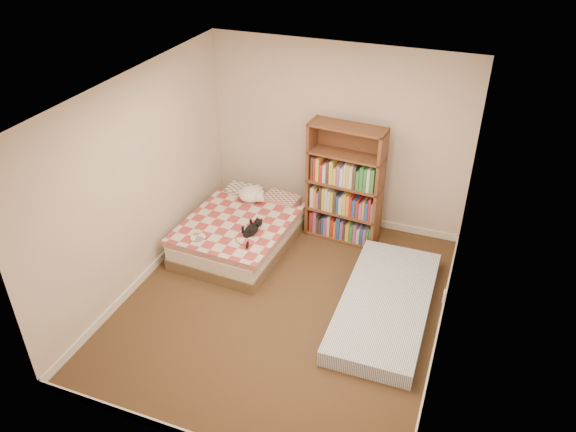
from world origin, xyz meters
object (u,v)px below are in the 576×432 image
(floor_mattress, at_px, (385,304))
(white_dog, at_px, (252,194))
(black_cat, at_px, (252,229))
(bed, at_px, (242,231))
(bookshelf, at_px, (344,198))

(floor_mattress, height_order, white_dog, white_dog)
(floor_mattress, bearing_deg, black_cat, 168.04)
(bed, distance_m, bookshelf, 1.41)
(floor_mattress, bearing_deg, bookshelf, 123.19)
(bed, distance_m, floor_mattress, 2.17)
(bookshelf, distance_m, black_cat, 1.32)
(bed, bearing_deg, white_dog, 99.24)
(white_dog, bearing_deg, bed, -105.36)
(bed, bearing_deg, floor_mattress, -14.36)
(bookshelf, height_order, white_dog, bookshelf)
(bed, bearing_deg, black_cat, -42.61)
(floor_mattress, bearing_deg, white_dog, 152.00)
(bookshelf, xyz_separation_m, floor_mattress, (0.88, -1.31, -0.49))
(bookshelf, xyz_separation_m, black_cat, (-0.90, -0.96, -0.11))
(floor_mattress, xyz_separation_m, white_dog, (-2.11, 1.09, 0.42))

